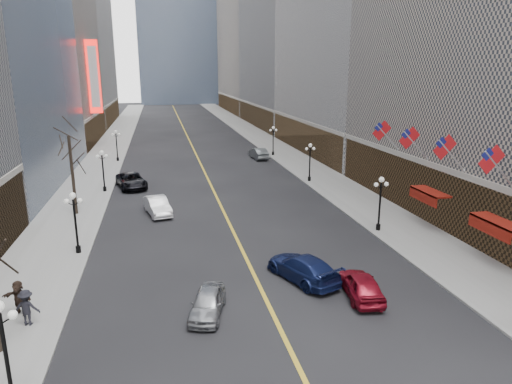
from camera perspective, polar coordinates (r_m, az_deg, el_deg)
name	(u,v)px	position (r m, az deg, el deg)	size (l,w,h in m)	color
sidewalk_east	(280,151)	(76.61, 3.02, 5.18)	(6.00, 230.00, 0.15)	gray
sidewalk_west	(105,157)	(74.55, -18.32, 4.18)	(6.00, 230.00, 0.15)	gray
lane_line	(191,145)	(84.13, -8.07, 5.88)	(0.25, 200.00, 0.02)	gold
bldg_east_c	(307,22)	(115.13, 6.43, 20.38)	(26.60, 40.60, 48.80)	gray
bldg_east_d	(266,12)	(157.10, 1.25, 21.52)	(26.60, 46.60, 62.80)	#AFA191
streetlamp_east_1	(380,198)	(38.57, 15.27, -0.73)	(1.26, 0.44, 4.52)	black
streetlamp_east_2	(310,158)	(54.75, 6.76, 4.21)	(1.26, 0.44, 4.52)	black
streetlamp_east_3	(273,137)	(71.81, 2.16, 6.82)	(1.26, 0.44, 4.52)	black
streetlamp_west_0	(4,343)	(20.65, -28.98, -16.19)	(1.26, 0.44, 4.52)	black
streetlamp_west_1	(75,216)	(35.00, -21.70, -2.86)	(1.26, 0.44, 4.52)	black
streetlamp_west_2	(103,167)	(52.30, -18.60, 3.03)	(1.26, 0.44, 4.52)	black
streetlamp_west_3	(116,142)	(69.95, -17.05, 5.97)	(1.26, 0.44, 4.52)	black
flag_2	(494,162)	(33.02, 27.57, 3.35)	(2.87, 0.12, 2.87)	#B2B2B7
flag_3	(447,149)	(36.94, 22.72, 4.94)	(2.87, 0.12, 2.87)	#B2B2B7
flag_4	(411,140)	(41.10, 18.82, 6.20)	(2.87, 0.12, 2.87)	#B2B2B7
flag_5	(383,132)	(45.43, 15.63, 7.19)	(2.87, 0.12, 2.87)	#B2B2B7
awning_b	(496,223)	(34.48, 27.76, -3.49)	(1.40, 4.00, 0.93)	maroon
awning_c	(428,193)	(40.65, 20.71, -0.13)	(1.40, 4.00, 0.93)	maroon
theatre_marquee	(94,77)	(83.59, -19.61, 13.39)	(2.00, 0.55, 12.00)	red
tree_west_far	(70,148)	(44.18, -22.25, 5.06)	(3.60, 3.60, 7.92)	#2D231C
car_nb_near	(208,303)	(25.72, -6.07, -13.58)	(1.66, 4.13, 1.41)	#93959A
car_nb_mid	(158,206)	(43.36, -12.21, -1.70)	(1.72, 4.94, 1.63)	silver
car_nb_far	(131,181)	(53.89, -15.31, 1.37)	(2.79, 6.06, 1.68)	black
car_sb_near	(303,268)	(29.55, 5.87, -9.38)	(2.30, 5.66, 1.64)	#152050
car_sb_mid	(361,285)	(28.02, 13.00, -11.24)	(1.82, 4.53, 1.54)	maroon
car_sb_far	(258,153)	(69.52, 0.31, 4.85)	(1.79, 5.14, 1.69)	#53595C
ped_west_walk	(27,308)	(26.98, -26.75, -12.77)	(1.26, 0.52, 1.95)	black
ped_west_far	(19,298)	(28.22, -27.53, -11.64)	(1.81, 0.52, 1.95)	black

